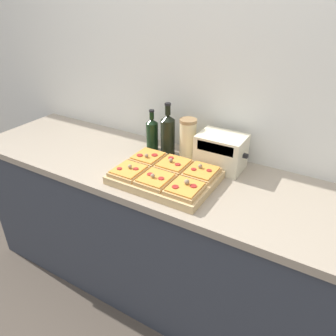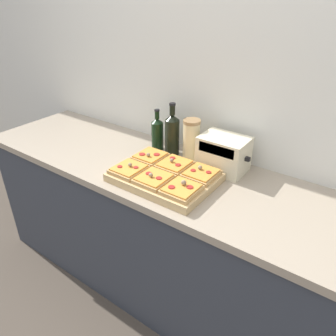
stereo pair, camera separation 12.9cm
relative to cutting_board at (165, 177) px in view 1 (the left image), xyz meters
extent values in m
plane|color=#4C4238|center=(0.03, -0.22, -0.91)|extent=(12.00, 12.00, 0.00)
cube|color=silver|center=(0.03, 0.45, 0.34)|extent=(6.00, 0.06, 2.50)
cube|color=#333842|center=(0.03, 0.10, -0.49)|extent=(2.60, 0.64, 0.85)
cube|color=gray|center=(0.03, 0.10, -0.04)|extent=(2.63, 0.67, 0.04)
cube|color=tan|center=(0.00, 0.00, 0.00)|extent=(0.50, 0.37, 0.04)
cube|color=tan|center=(-0.16, 0.09, 0.03)|extent=(0.15, 0.17, 0.02)
cube|color=orange|center=(-0.16, 0.09, 0.04)|extent=(0.14, 0.15, 0.01)
cylinder|color=maroon|center=(-0.20, 0.06, 0.05)|extent=(0.03, 0.03, 0.00)
cylinder|color=maroon|center=(-0.13, 0.10, 0.05)|extent=(0.03, 0.03, 0.00)
sphere|color=#937A5B|center=(-0.15, 0.06, 0.06)|extent=(0.02, 0.02, 0.02)
cube|color=tan|center=(0.00, 0.09, 0.03)|extent=(0.15, 0.17, 0.02)
cube|color=orange|center=(0.00, 0.09, 0.04)|extent=(0.14, 0.15, 0.01)
cylinder|color=maroon|center=(-0.03, 0.12, 0.05)|extent=(0.03, 0.03, 0.00)
cylinder|color=maroon|center=(0.03, 0.07, 0.05)|extent=(0.03, 0.03, 0.00)
sphere|color=#937A5B|center=(-0.01, 0.08, 0.06)|extent=(0.02, 0.02, 0.02)
cube|color=tan|center=(0.16, 0.09, 0.03)|extent=(0.15, 0.17, 0.02)
cube|color=orange|center=(0.16, 0.09, 0.04)|extent=(0.14, 0.15, 0.01)
cylinder|color=maroon|center=(0.13, 0.07, 0.05)|extent=(0.03, 0.03, 0.00)
cylinder|color=maroon|center=(0.20, 0.10, 0.05)|extent=(0.03, 0.03, 0.00)
sphere|color=#937A5B|center=(0.15, 0.10, 0.06)|extent=(0.02, 0.02, 0.02)
cube|color=tan|center=(-0.16, -0.09, 0.03)|extent=(0.15, 0.17, 0.02)
cube|color=orange|center=(-0.16, -0.09, 0.04)|extent=(0.14, 0.15, 0.01)
cylinder|color=maroon|center=(-0.20, -0.12, 0.05)|extent=(0.03, 0.03, 0.00)
cylinder|color=maroon|center=(-0.13, -0.07, 0.05)|extent=(0.03, 0.03, 0.00)
sphere|color=#937A5B|center=(-0.16, -0.08, 0.06)|extent=(0.02, 0.02, 0.02)
cube|color=tan|center=(0.00, -0.09, 0.03)|extent=(0.15, 0.17, 0.02)
cube|color=orange|center=(0.00, -0.09, 0.04)|extent=(0.14, 0.15, 0.01)
cylinder|color=maroon|center=(-0.03, -0.08, 0.05)|extent=(0.03, 0.03, 0.00)
cylinder|color=maroon|center=(0.03, -0.09, 0.05)|extent=(0.03, 0.03, 0.00)
sphere|color=#937A5B|center=(-0.01, -0.10, 0.06)|extent=(0.02, 0.02, 0.02)
cube|color=tan|center=(0.16, -0.09, 0.03)|extent=(0.15, 0.17, 0.02)
cube|color=orange|center=(0.16, -0.09, 0.04)|extent=(0.14, 0.15, 0.01)
cylinder|color=maroon|center=(0.13, -0.12, 0.05)|extent=(0.03, 0.03, 0.00)
cylinder|color=maroon|center=(0.20, -0.07, 0.05)|extent=(0.03, 0.03, 0.00)
sphere|color=#937A5B|center=(0.16, -0.07, 0.06)|extent=(0.03, 0.03, 0.03)
cylinder|color=black|center=(-0.26, 0.28, 0.06)|extent=(0.07, 0.07, 0.17)
cone|color=black|center=(-0.26, 0.28, 0.16)|extent=(0.07, 0.07, 0.03)
cylinder|color=black|center=(-0.26, 0.28, 0.20)|extent=(0.03, 0.03, 0.05)
cylinder|color=black|center=(-0.26, 0.28, 0.23)|extent=(0.03, 0.03, 0.01)
cylinder|color=black|center=(-0.15, 0.28, 0.08)|extent=(0.08, 0.08, 0.21)
cone|color=black|center=(-0.15, 0.28, 0.21)|extent=(0.08, 0.08, 0.03)
cylinder|color=black|center=(-0.15, 0.28, 0.25)|extent=(0.03, 0.03, 0.06)
cylinder|color=black|center=(-0.15, 0.28, 0.28)|extent=(0.04, 0.04, 0.01)
cylinder|color=beige|center=(-0.02, 0.28, 0.09)|extent=(0.09, 0.09, 0.22)
cylinder|color=#937047|center=(-0.02, 0.28, 0.21)|extent=(0.10, 0.10, 0.02)
cube|color=beige|center=(0.18, 0.28, 0.07)|extent=(0.25, 0.18, 0.19)
cube|color=black|center=(0.18, 0.19, 0.13)|extent=(0.20, 0.01, 0.05)
cube|color=black|center=(0.32, 0.28, 0.08)|extent=(0.02, 0.02, 0.02)
camera|label=1|loc=(0.74, -1.22, 0.85)|focal=35.00mm
camera|label=2|loc=(0.85, -1.15, 0.85)|focal=35.00mm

